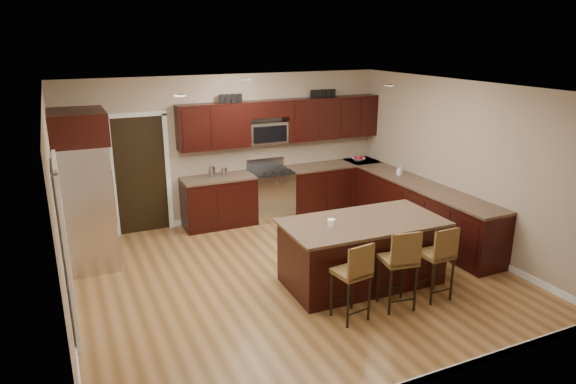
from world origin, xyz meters
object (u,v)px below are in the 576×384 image
island (362,254)px  stool_left (354,273)px  stool_mid (401,260)px  stool_right (439,254)px  refrigerator (84,189)px  range (271,194)px

island → stool_left: size_ratio=2.20×
stool_mid → stool_right: 0.61m
stool_left → stool_right: bearing=-7.8°
stool_left → stool_mid: bearing=-8.0°
island → refrigerator: (-3.41, 2.22, 0.77)m
island → stool_right: (0.64, -0.84, 0.21)m
stool_right → stool_mid: bearing=179.5°
island → stool_right: size_ratio=2.20×
range → stool_right: 3.93m
stool_right → refrigerator: bearing=142.1°
island → stool_mid: bearing=-86.7°
island → stool_left: stool_left is taller
stool_left → stool_mid: stool_mid is taller
island → refrigerator: bearing=148.5°
island → stool_left: bearing=-125.9°
stool_mid → stool_right: bearing=9.1°
island → stool_mid: stool_mid is taller
range → stool_left: (-0.53, -3.86, 0.17)m
stool_mid → refrigerator: (-3.44, 3.07, 0.53)m
stool_right → range: bearing=100.2°
range → refrigerator: refrigerator is taller
island → stool_mid: size_ratio=2.08×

